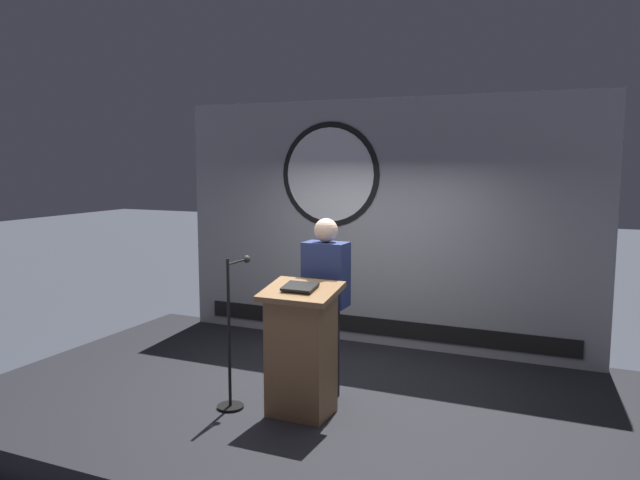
% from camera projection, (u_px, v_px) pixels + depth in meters
% --- Properties ---
extents(ground_plane, '(40.00, 40.00, 0.00)m').
position_uv_depth(ground_plane, '(314.00, 425.00, 5.90)').
color(ground_plane, '#383D47').
extents(stage_platform, '(6.40, 4.00, 0.30)m').
position_uv_depth(stage_platform, '(314.00, 410.00, 5.88)').
color(stage_platform, black).
rests_on(stage_platform, ground).
extents(banner_display, '(5.10, 0.12, 2.91)m').
position_uv_depth(banner_display, '(378.00, 223.00, 7.35)').
color(banner_display, '#9E9EA3').
rests_on(banner_display, stage_platform).
extents(podium, '(0.64, 0.50, 1.16)m').
position_uv_depth(podium, '(301.00, 350.00, 5.36)').
color(podium, olive).
rests_on(podium, stage_platform).
extents(speaker_person, '(0.40, 0.26, 1.67)m').
position_uv_depth(speaker_person, '(326.00, 306.00, 5.75)').
color(speaker_person, black).
rests_on(speaker_person, stage_platform).
extents(microphone_stand, '(0.24, 0.47, 1.35)m').
position_uv_depth(microphone_stand, '(232.00, 356.00, 5.54)').
color(microphone_stand, black).
rests_on(microphone_stand, stage_platform).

